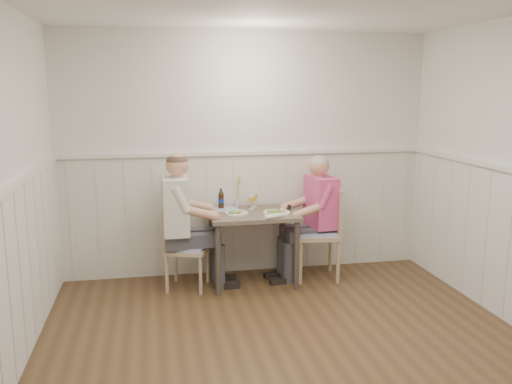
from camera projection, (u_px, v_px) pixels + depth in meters
ground_plane at (301, 368)px, 3.93m from camera, size 4.50×4.50×0.00m
room_shell at (304, 161)px, 3.65m from camera, size 4.04×4.54×2.60m
wainscot at (279, 250)px, 4.46m from camera, size 4.00×4.49×1.34m
dining_table at (252, 222)px, 5.58m from camera, size 0.89×0.70×0.75m
chair_right at (322, 229)px, 5.75m from camera, size 0.51×0.51×0.98m
chair_left at (182, 244)px, 5.45m from camera, size 0.50×0.50×0.84m
man_in_pink at (317, 226)px, 5.76m from camera, size 0.65×0.45×1.34m
diner_cream at (180, 232)px, 5.41m from camera, size 0.65×0.46×1.41m
plate_man at (276, 211)px, 5.50m from camera, size 0.28×0.28×0.07m
plate_diner at (236, 212)px, 5.48m from camera, size 0.24×0.24×0.06m
beer_glass_a at (254, 197)px, 5.79m from camera, size 0.07×0.07×0.17m
beer_glass_b at (251, 200)px, 5.69m from camera, size 0.06×0.06×0.16m
beer_bottle at (221, 200)px, 5.72m from camera, size 0.06×0.06×0.22m
rolled_napkin at (273, 216)px, 5.29m from camera, size 0.21×0.13×0.05m
grass_vase at (237, 192)px, 5.81m from camera, size 0.04×0.04×0.36m
gingham_mat at (223, 209)px, 5.71m from camera, size 0.35×0.30×0.01m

